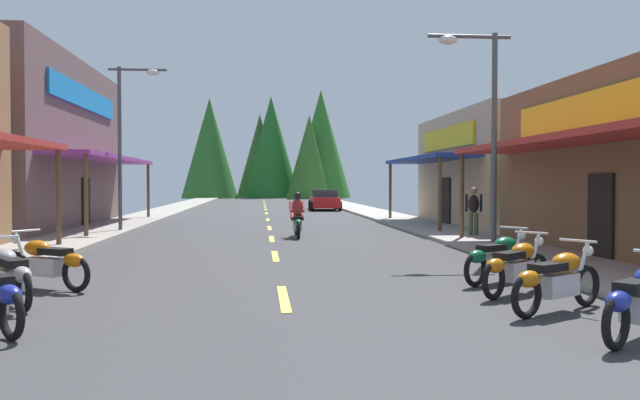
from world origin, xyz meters
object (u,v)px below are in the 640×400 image
(motorcycle_parked_right_1, at_px, (557,279))
(motorcycle_parked_left_3, at_px, (47,262))
(motorcycle_parked_right_2, at_px, (516,266))
(pedestrian_browsing, at_px, (474,209))
(motorcycle_parked_left_2, at_px, (9,274))
(streetlamp_left, at_px, (129,125))
(rider_cruising_lead, at_px, (297,218))
(motorcycle_parked_right_3, at_px, (498,257))
(parked_car_curbside, at_px, (325,200))
(streetlamp_right, at_px, (481,109))

(motorcycle_parked_right_1, relative_size, motorcycle_parked_left_3, 1.01)
(motorcycle_parked_right_2, height_order, pedestrian_browsing, pedestrian_browsing)
(motorcycle_parked_right_1, height_order, motorcycle_parked_left_2, same)
(streetlamp_left, height_order, pedestrian_browsing, streetlamp_left)
(motorcycle_parked_left_2, bearing_deg, rider_cruising_lead, -58.78)
(rider_cruising_lead, bearing_deg, motorcycle_parked_left_2, 156.77)
(motorcycle_parked_right_3, bearing_deg, parked_car_curbside, 54.05)
(motorcycle_parked_right_2, bearing_deg, motorcycle_parked_right_1, -129.57)
(rider_cruising_lead, distance_m, pedestrian_browsing, 5.98)
(streetlamp_left, distance_m, motorcycle_parked_left_2, 14.92)
(streetlamp_left, distance_m, motorcycle_parked_right_1, 18.58)
(motorcycle_parked_right_3, bearing_deg, streetlamp_left, 89.67)
(motorcycle_parked_right_1, distance_m, pedestrian_browsing, 12.48)
(motorcycle_parked_right_2, relative_size, parked_car_curbside, 0.40)
(motorcycle_parked_right_1, height_order, rider_cruising_lead, rider_cruising_lead)
(motorcycle_parked_left_3, bearing_deg, motorcycle_parked_right_1, -167.28)
(motorcycle_parked_left_3, xyz_separation_m, parked_car_curbside, (8.15, 32.02, 0.20))
(motorcycle_parked_left_2, xyz_separation_m, motorcycle_parked_left_3, (0.07, 1.52, 0.00))
(motorcycle_parked_left_3, xyz_separation_m, pedestrian_browsing, (10.93, 9.31, 0.52))
(motorcycle_parked_right_3, relative_size, rider_cruising_lead, 0.84)
(motorcycle_parked_right_2, xyz_separation_m, motorcycle_parked_left_3, (-8.06, 1.31, 0.00))
(motorcycle_parked_left_2, height_order, rider_cruising_lead, rider_cruising_lead)
(motorcycle_parked_left_3, bearing_deg, rider_cruising_lead, -84.02)
(streetlamp_left, xyz_separation_m, motorcycle_parked_right_2, (9.19, -14.23, -3.56))
(motorcycle_parked_right_3, distance_m, parked_car_curbside, 32.08)
(motorcycle_parked_left_2, relative_size, motorcycle_parked_left_3, 0.97)
(motorcycle_parked_right_1, height_order, motorcycle_parked_left_3, same)
(motorcycle_parked_right_1, distance_m, rider_cruising_lead, 13.46)
(streetlamp_right, bearing_deg, parked_car_curbside, 92.59)
(motorcycle_parked_right_3, distance_m, motorcycle_parked_left_2, 8.42)
(motorcycle_parked_right_2, bearing_deg, streetlamp_right, 37.23)
(motorcycle_parked_left_2, height_order, pedestrian_browsing, pedestrian_browsing)
(motorcycle_parked_right_3, xyz_separation_m, motorcycle_parked_left_2, (-8.29, -1.46, 0.00))
(motorcycle_parked_left_2, relative_size, parked_car_curbside, 0.41)
(motorcycle_parked_right_2, bearing_deg, motorcycle_parked_left_2, 142.22)
(rider_cruising_lead, bearing_deg, streetlamp_right, -143.80)
(motorcycle_parked_right_1, distance_m, motorcycle_parked_left_2, 8.23)
(streetlamp_left, bearing_deg, motorcycle_parked_right_3, -54.25)
(streetlamp_left, height_order, motorcycle_parked_left_3, streetlamp_left)
(motorcycle_parked_left_2, bearing_deg, motorcycle_parked_right_3, -115.44)
(motorcycle_parked_right_3, xyz_separation_m, motorcycle_parked_left_3, (-8.22, 0.06, 0.00))
(streetlamp_right, relative_size, motorcycle_parked_right_2, 3.32)
(motorcycle_parked_right_3, distance_m, pedestrian_browsing, 9.77)
(motorcycle_parked_left_3, height_order, parked_car_curbside, parked_car_curbside)
(pedestrian_browsing, bearing_deg, parked_car_curbside, 18.53)
(motorcycle_parked_right_2, relative_size, motorcycle_parked_right_3, 0.96)
(streetlamp_left, distance_m, pedestrian_browsing, 12.95)
(motorcycle_parked_right_3, distance_m, rider_cruising_lead, 10.84)
(pedestrian_browsing, distance_m, parked_car_curbside, 22.88)
(motorcycle_parked_left_3, bearing_deg, motorcycle_parked_right_2, -157.17)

